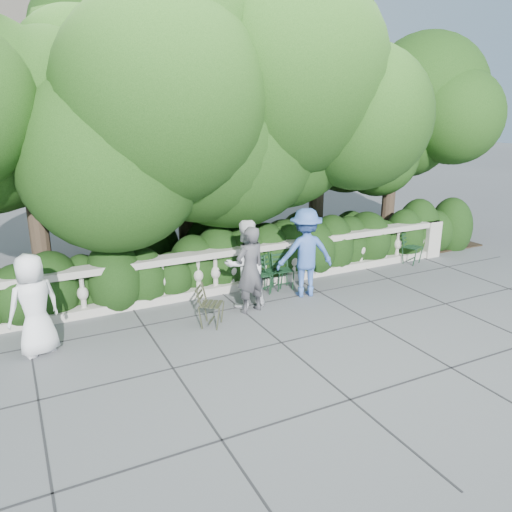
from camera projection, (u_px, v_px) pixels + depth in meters
name	position (u px, v px, depth m)	size (l,w,h in m)	color
ground	(279.00, 317.00, 9.92)	(90.00, 90.00, 0.00)	#4B4D53
balustrade	(240.00, 268.00, 11.32)	(12.00, 0.44, 1.00)	#9E998E
shrub_hedge	(220.00, 273.00, 12.48)	(15.00, 2.60, 1.70)	black
tree_canopy	(240.00, 108.00, 11.79)	(15.04, 6.52, 6.78)	#3F3023
chair_c	(285.00, 291.00, 11.32)	(0.44, 0.48, 0.84)	black
chair_d	(276.00, 291.00, 11.28)	(0.44, 0.48, 0.84)	black
chair_e	(262.00, 296.00, 11.02)	(0.44, 0.48, 0.84)	black
chair_f	(416.00, 264.00, 13.19)	(0.44, 0.48, 0.84)	black
chair_weathered	(219.00, 326.00, 9.51)	(0.44, 0.48, 0.84)	black
person_businessman	(34.00, 305.00, 8.24)	(0.86, 0.56, 1.76)	white
person_woman_grey	(250.00, 270.00, 9.95)	(0.65, 0.43, 1.78)	#3F3E44
person_casual_man	(245.00, 264.00, 10.22)	(0.90, 0.70, 1.84)	white
person_older_blue	(305.00, 253.00, 10.80)	(1.26, 0.72, 1.95)	#3657A2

